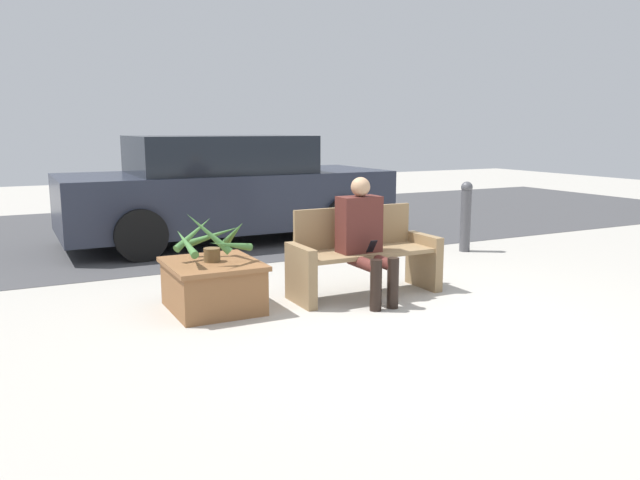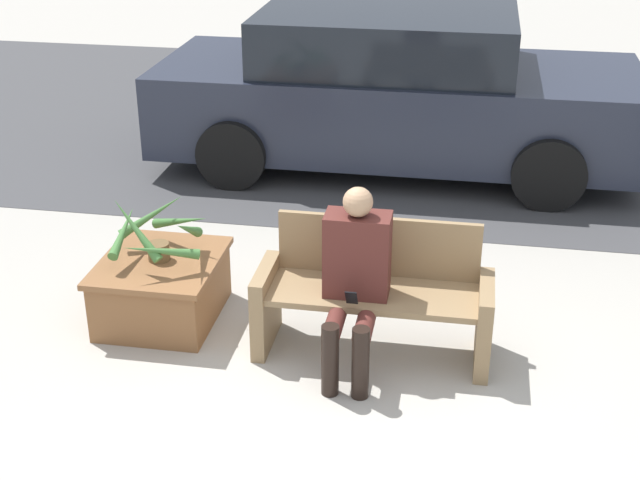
% 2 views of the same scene
% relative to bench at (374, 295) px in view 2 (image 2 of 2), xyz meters
% --- Properties ---
extents(ground_plane, '(30.00, 30.00, 0.00)m').
position_rel_bench_xyz_m(ground_plane, '(-0.20, -0.81, -0.39)').
color(ground_plane, '#ADA89E').
extents(road_surface, '(20.00, 6.00, 0.01)m').
position_rel_bench_xyz_m(road_surface, '(-0.20, 4.71, -0.38)').
color(road_surface, '#424244').
rests_on(road_surface, ground_plane).
extents(bench, '(1.46, 0.51, 0.83)m').
position_rel_bench_xyz_m(bench, '(0.00, 0.00, 0.00)').
color(bench, '#8C704C').
rests_on(bench, ground_plane).
extents(person_seated, '(0.39, 0.61, 1.14)m').
position_rel_bench_xyz_m(person_seated, '(-0.10, -0.19, 0.23)').
color(person_seated, '#51231E').
rests_on(person_seated, ground_plane).
extents(planter_box, '(0.78, 0.87, 0.43)m').
position_rel_bench_xyz_m(planter_box, '(-1.45, 0.15, -0.15)').
color(planter_box, brown).
rests_on(planter_box, ground_plane).
extents(potted_plant, '(0.66, 0.68, 0.47)m').
position_rel_bench_xyz_m(potted_plant, '(-1.45, 0.15, 0.24)').
color(potted_plant, brown).
rests_on(potted_plant, planter_box).
extents(parked_car, '(4.52, 1.98, 1.48)m').
position_rel_bench_xyz_m(parked_car, '(-0.22, 3.41, 0.34)').
color(parked_car, '#232838').
rests_on(parked_car, ground_plane).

